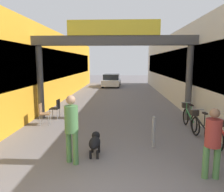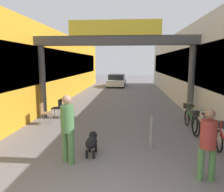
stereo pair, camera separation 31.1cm
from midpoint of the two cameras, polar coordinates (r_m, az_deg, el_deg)
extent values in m
cube|color=gold|center=(15.10, -17.29, 7.05)|extent=(3.00, 26.00, 4.42)
cube|color=black|center=(14.61, -11.89, 8.08)|extent=(0.04, 23.40, 1.77)
cube|color=beige|center=(14.75, 22.94, 6.72)|extent=(3.00, 26.00, 4.42)
cube|color=black|center=(14.36, 17.33, 7.86)|extent=(0.04, 23.40, 1.77)
cylinder|color=#4C4C4F|center=(10.54, -16.90, 3.42)|extent=(0.28, 0.28, 3.31)
cylinder|color=#4C4C4F|center=(10.21, 20.81, 3.06)|extent=(0.28, 0.28, 3.31)
cube|color=#4C4C4F|center=(9.82, 1.70, 14.28)|extent=(7.40, 0.44, 0.40)
cube|color=yellow|center=(9.68, 1.65, 17.47)|extent=(3.96, 0.10, 0.64)
cylinder|color=#4C7F47|center=(5.94, -10.66, -12.73)|extent=(0.19, 0.19, 0.83)
cylinder|color=#4C7F47|center=(5.77, -9.00, -13.32)|extent=(0.19, 0.19, 0.83)
cylinder|color=#4C7F47|center=(5.62, -10.05, -5.86)|extent=(0.47, 0.47, 0.68)
sphere|color=tan|center=(5.52, -10.18, -0.95)|extent=(0.32, 0.32, 0.23)
cylinder|color=#4C7F47|center=(5.43, 23.76, -15.94)|extent=(0.14, 0.14, 0.75)
cylinder|color=#4C7F47|center=(5.51, 26.22, -15.75)|extent=(0.14, 0.14, 0.75)
cylinder|color=#99332D|center=(5.23, 25.49, -9.01)|extent=(0.35, 0.35, 0.62)
sphere|color=#8C664C|center=(5.12, 25.82, -4.26)|extent=(0.21, 0.21, 0.21)
ellipsoid|color=black|center=(6.21, -3.95, -12.04)|extent=(0.32, 0.71, 0.28)
sphere|color=black|center=(6.47, -3.55, -10.22)|extent=(0.24, 0.24, 0.24)
sphere|color=white|center=(6.41, -3.67, -11.49)|extent=(0.17, 0.17, 0.17)
cylinder|color=black|center=(6.51, -4.49, -13.44)|extent=(0.07, 0.07, 0.23)
cylinder|color=black|center=(6.49, -2.81, -13.51)|extent=(0.07, 0.07, 0.23)
cylinder|color=black|center=(6.12, -5.11, -14.94)|extent=(0.07, 0.07, 0.23)
cylinder|color=black|center=(6.10, -3.31, -15.03)|extent=(0.07, 0.07, 0.23)
torus|color=black|center=(7.18, 27.35, -10.41)|extent=(0.13, 0.67, 0.67)
cylinder|color=red|center=(7.01, 27.71, -7.62)|extent=(0.04, 0.04, 0.46)
cylinder|color=gray|center=(6.95, 27.85, -5.72)|extent=(0.46, 0.08, 0.03)
cube|color=#332D28|center=(7.18, 27.31, -6.57)|extent=(0.26, 0.23, 0.20)
torus|color=black|center=(8.28, 22.08, -7.56)|extent=(0.11, 0.67, 0.67)
torus|color=black|center=(7.39, 25.13, -9.70)|extent=(0.11, 0.67, 0.67)
cube|color=black|center=(7.78, 23.60, -7.30)|extent=(0.12, 0.94, 0.34)
cylinder|color=black|center=(7.62, 24.07, -5.95)|extent=(0.03, 0.03, 0.42)
cube|color=black|center=(7.57, 24.17, -4.34)|extent=(0.12, 0.23, 0.05)
cylinder|color=black|center=(8.13, 22.40, -5.10)|extent=(0.03, 0.03, 0.46)
cylinder|color=gray|center=(8.08, 22.50, -3.44)|extent=(0.46, 0.07, 0.03)
cube|color=#332D28|center=(8.29, 21.90, -4.24)|extent=(0.26, 0.22, 0.20)
torus|color=black|center=(9.54, 19.90, -5.30)|extent=(0.06, 0.67, 0.67)
torus|color=black|center=(8.60, 21.74, -6.93)|extent=(0.06, 0.67, 0.67)
cube|color=#338C4C|center=(9.03, 20.83, -4.97)|extent=(0.05, 0.94, 0.34)
cylinder|color=#338C4C|center=(8.87, 21.13, -3.77)|extent=(0.03, 0.03, 0.42)
cube|color=black|center=(8.82, 21.21, -2.38)|extent=(0.10, 0.22, 0.05)
cylinder|color=#338C4C|center=(9.40, 20.12, -3.14)|extent=(0.03, 0.03, 0.46)
cylinder|color=gray|center=(9.36, 20.20, -1.70)|extent=(0.46, 0.03, 0.03)
cube|color=#332D28|center=(9.58, 19.82, -2.43)|extent=(0.24, 0.20, 0.20)
cylinder|color=gray|center=(6.84, 11.58, -9.50)|extent=(0.10, 0.10, 0.90)
sphere|color=gray|center=(6.70, 11.71, -5.60)|extent=(0.10, 0.10, 0.10)
cylinder|color=gray|center=(9.68, -14.61, -5.53)|extent=(0.03, 0.03, 0.45)
cylinder|color=gray|center=(9.35, -15.06, -6.04)|extent=(0.03, 0.03, 0.45)
cylinder|color=gray|center=(9.76, -16.57, -5.50)|extent=(0.03, 0.03, 0.45)
cylinder|color=gray|center=(9.44, -17.08, -6.00)|extent=(0.03, 0.03, 0.45)
cube|color=olive|center=(9.50, -15.89, -4.33)|extent=(0.44, 0.44, 0.04)
cube|color=olive|center=(9.49, -17.01, -3.03)|extent=(0.09, 0.40, 0.40)
cylinder|color=gray|center=(10.39, -14.63, -4.54)|extent=(0.03, 0.03, 0.45)
cylinder|color=gray|center=(10.70, -13.95, -4.13)|extent=(0.03, 0.03, 0.45)
cylinder|color=gray|center=(10.27, -12.87, -4.63)|extent=(0.03, 0.03, 0.45)
cylinder|color=gray|center=(10.58, -12.23, -4.22)|extent=(0.03, 0.03, 0.45)
cube|color=black|center=(10.43, -13.47, -3.07)|extent=(0.42, 0.42, 0.04)
cube|color=black|center=(10.33, -12.58, -1.91)|extent=(0.06, 0.40, 0.40)
cube|color=silver|center=(23.29, 1.67, 3.68)|extent=(1.88, 4.06, 0.60)
cube|color=#1E2328|center=(23.09, 1.65, 5.07)|extent=(1.65, 2.25, 0.55)
cylinder|color=black|center=(24.82, 0.13, 3.58)|extent=(0.22, 0.61, 0.60)
cylinder|color=black|center=(24.69, 3.80, 3.54)|extent=(0.22, 0.61, 0.60)
cylinder|color=black|center=(21.95, -0.72, 2.89)|extent=(0.22, 0.61, 0.60)
cylinder|color=black|center=(21.81, 3.43, 2.84)|extent=(0.22, 0.61, 0.60)
camera|label=1|loc=(0.16, -88.93, 0.17)|focal=35.00mm
camera|label=2|loc=(0.16, 91.07, -0.17)|focal=35.00mm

